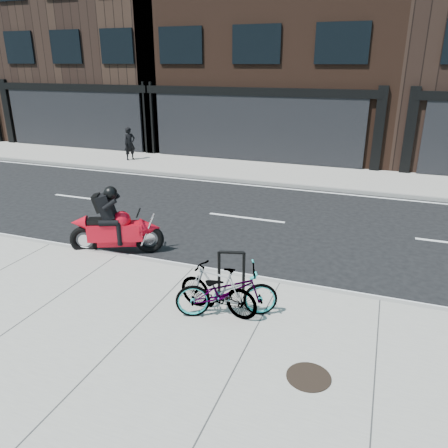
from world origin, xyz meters
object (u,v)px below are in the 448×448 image
at_px(bicycle_front, 227,291).
at_px(pedestrian, 130,144).
at_px(motorcycle, 120,226).
at_px(manhole_cover, 309,377).
at_px(bicycle_rear, 218,289).
at_px(bike_rack, 231,269).

relative_size(bicycle_front, pedestrian, 1.22).
height_order(motorcycle, manhole_cover, motorcycle).
relative_size(motorcycle, pedestrian, 1.44).
xyz_separation_m(motorcycle, pedestrian, (-5.39, 9.18, 0.19)).
bearing_deg(bicycle_front, bicycle_rear, 58.19).
relative_size(bike_rack, pedestrian, 0.60).
distance_m(bike_rack, pedestrian, 13.54).
relative_size(pedestrian, manhole_cover, 2.30).
xyz_separation_m(bike_rack, motorcycle, (-3.32, 1.18, 0.03)).
height_order(bike_rack, motorcycle, motorcycle).
bearing_deg(motorcycle, bicycle_rear, -54.05).
xyz_separation_m(bicycle_front, bicycle_rear, (-0.18, 0.03, -0.01)).
xyz_separation_m(pedestrian, manhole_cover, (10.61, -12.33, -0.75)).
bearing_deg(bicycle_front, pedestrian, 15.06).
bearing_deg(bicycle_rear, manhole_cover, 65.74).
height_order(bike_rack, bicycle_front, bicycle_front).
bearing_deg(bicycle_rear, motorcycle, -112.31).
height_order(bicycle_rear, motorcycle, motorcycle).
bearing_deg(bike_rack, pedestrian, 130.04).
relative_size(bicycle_rear, motorcycle, 0.73).
distance_m(bicycle_front, bicycle_rear, 0.18).
xyz_separation_m(bicycle_rear, manhole_cover, (1.90, -1.20, -0.47)).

